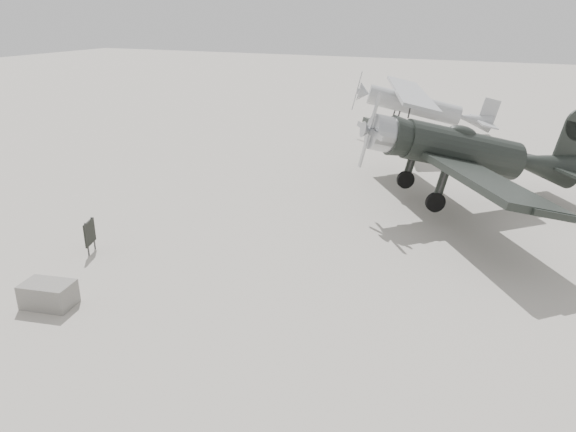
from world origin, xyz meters
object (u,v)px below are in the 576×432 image
highwing_monoplane (420,102)px  equipment_block (48,294)px  sign_board (90,233)px  lowwing_monoplane (471,153)px

highwing_monoplane → equipment_block: size_ratio=8.95×
equipment_block → sign_board: sign_board is taller
equipment_block → sign_board: bearing=114.7°
highwing_monoplane → sign_board: 24.08m
highwing_monoplane → sign_board: highwing_monoplane is taller
equipment_block → sign_board: size_ratio=1.18×
lowwing_monoplane → highwing_monoplane: 13.89m
highwing_monoplane → equipment_block: highwing_monoplane is taller
lowwing_monoplane → equipment_block: 16.70m
highwing_monoplane → sign_board: bearing=-123.8°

